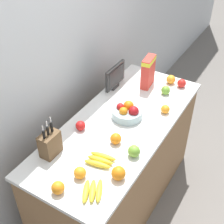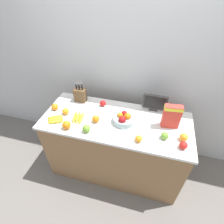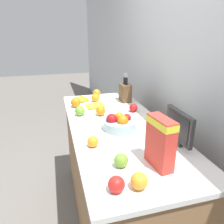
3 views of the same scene
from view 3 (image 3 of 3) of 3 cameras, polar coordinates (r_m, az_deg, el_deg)
name	(u,v)px [view 3 (image 3 of 3)]	position (r m, az deg, el deg)	size (l,w,h in m)	color
ground_plane	(116,217)	(2.19, 1.16, -25.75)	(14.00, 14.00, 0.00)	slate
wall_back	(189,71)	(1.78, 19.46, 10.17)	(9.00, 0.06, 2.60)	silver
counter	(117,175)	(1.89, 1.26, -16.05)	(1.66, 0.70, 0.92)	olive
knife_block	(125,92)	(2.15, 3.48, 5.11)	(0.14, 0.09, 0.29)	brown
small_monitor	(179,127)	(1.39, 17.02, -3.67)	(0.28, 0.03, 0.22)	#2D2D2D
cereal_box	(160,140)	(1.13, 12.51, -7.25)	(0.18, 0.09, 0.27)	red
fruit_bowl	(120,123)	(1.55, 2.01, -2.93)	(0.24, 0.24, 0.12)	#99B2B7
banana_bunch_left	(95,105)	(2.00, -4.43, 1.73)	(0.15, 0.19, 0.04)	yellow
banana_bunch_right	(81,99)	(2.20, -7.98, 3.38)	(0.21, 0.17, 0.04)	yellow
apple_middle	(116,184)	(1.00, 1.15, -18.36)	(0.08, 0.08, 0.08)	red
apple_leftmost	(133,108)	(1.89, 5.59, 1.12)	(0.07, 0.07, 0.07)	red
apple_near_bananas	(121,160)	(1.15, 2.38, -12.52)	(0.08, 0.08, 0.08)	#6B9E33
apple_by_knife_block	(80,111)	(1.82, -8.38, 0.32)	(0.08, 0.08, 0.08)	#6B9E33
orange_front_right	(76,102)	(2.02, -9.43, 2.49)	(0.09, 0.09, 0.09)	orange
orange_back_center	(101,111)	(1.80, -2.98, 0.29)	(0.08, 0.08, 0.08)	orange
orange_mid_left	(97,93)	(2.32, -4.04, 4.97)	(0.08, 0.08, 0.08)	orange
orange_by_cereal	(93,142)	(1.34, -5.00, -7.71)	(0.07, 0.07, 0.07)	orange
orange_near_bowl	(96,98)	(2.16, -4.31, 3.75)	(0.08, 0.08, 0.08)	orange
orange_mid_right	(139,181)	(1.02, 7.10, -17.45)	(0.08, 0.08, 0.08)	orange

